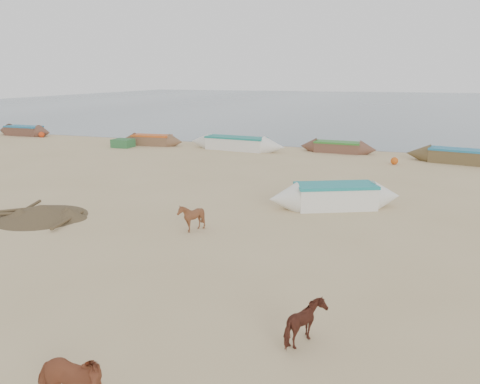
# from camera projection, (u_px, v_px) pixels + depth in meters

# --- Properties ---
(ground) EXTENTS (140.00, 140.00, 0.00)m
(ground) POSITION_uv_depth(u_px,v_px,m) (195.00, 256.00, 13.84)
(ground) COLOR tan
(ground) RESTS_ON ground
(sea) EXTENTS (160.00, 160.00, 0.00)m
(sea) POSITION_uv_depth(u_px,v_px,m) (376.00, 103.00, 88.83)
(sea) COLOR slate
(sea) RESTS_ON ground
(calf_front) EXTENTS (1.14, 1.08, 1.00)m
(calf_front) POSITION_uv_depth(u_px,v_px,m) (191.00, 217.00, 15.90)
(calf_front) COLOR brown
(calf_front) RESTS_ON ground
(calf_right) EXTENTS (0.78, 0.90, 0.88)m
(calf_right) POSITION_uv_depth(u_px,v_px,m) (306.00, 324.00, 9.19)
(calf_right) COLOR #52261A
(calf_right) RESTS_ON ground
(near_canoe) EXTENTS (5.40, 3.47, 0.99)m
(near_canoe) POSITION_uv_depth(u_px,v_px,m) (335.00, 196.00, 18.68)
(near_canoe) COLOR white
(near_canoe) RESTS_ON ground
(debris_pile) EXTENTS (3.52, 3.52, 0.47)m
(debris_pile) POSITION_uv_depth(u_px,v_px,m) (41.00, 211.00, 17.55)
(debris_pile) COLOR brown
(debris_pile) RESTS_ON ground
(waterline_canoes) EXTENTS (57.34, 5.56, 0.94)m
(waterline_canoes) POSITION_uv_depth(u_px,v_px,m) (329.00, 147.00, 31.79)
(waterline_canoes) COLOR brown
(waterline_canoes) RESTS_ON ground
(beach_clutter) EXTENTS (47.56, 5.44, 0.64)m
(beach_clutter) POSITION_uv_depth(u_px,v_px,m) (374.00, 153.00, 30.11)
(beach_clutter) COLOR #2C6235
(beach_clutter) RESTS_ON ground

